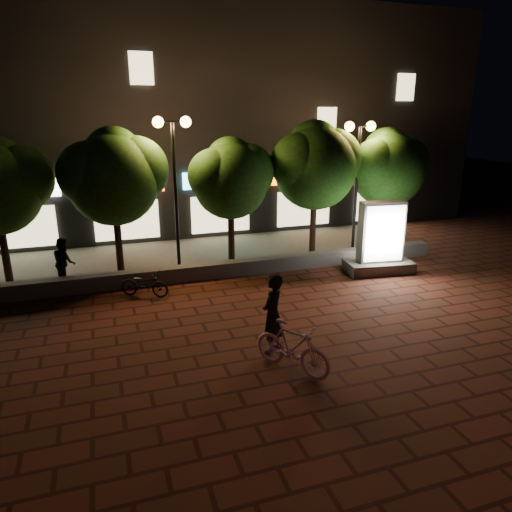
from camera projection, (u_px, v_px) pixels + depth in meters
name	position (u px, v px, depth m)	size (l,w,h in m)	color
ground	(268.00, 323.00, 12.38)	(80.00, 80.00, 0.00)	#5A261C
retaining_wall	(229.00, 269.00, 15.93)	(16.00, 0.45, 0.50)	slate
sidewalk	(212.00, 254.00, 18.26)	(16.00, 5.00, 0.08)	slate
building_block	(178.00, 121.00, 22.67)	(28.00, 8.12, 11.30)	black
tree_left	(114.00, 174.00, 15.27)	(3.60, 3.00, 4.89)	black
tree_mid	(231.00, 176.00, 16.55)	(3.24, 2.70, 4.50)	black
tree_right	(316.00, 163.00, 17.45)	(3.72, 3.10, 5.07)	black
tree_far_right	(389.00, 165.00, 18.47)	(3.48, 2.90, 4.76)	black
street_lamp_left	(174.00, 155.00, 15.45)	(1.26, 0.36, 5.18)	black
street_lamp_right	(359.00, 153.00, 17.61)	(1.26, 0.36, 4.98)	black
ad_kiosk	(380.00, 244.00, 16.12)	(2.43, 1.44, 2.50)	slate
scooter_pink	(292.00, 347.00, 9.94)	(0.53, 1.87, 1.12)	#CA83AE
rider	(273.00, 314.00, 10.64)	(0.70, 0.46, 1.92)	black
scooter_parked	(144.00, 284.00, 14.09)	(0.53, 1.51, 0.79)	black
pedestrian	(64.00, 262.00, 14.62)	(0.77, 0.60, 1.58)	black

